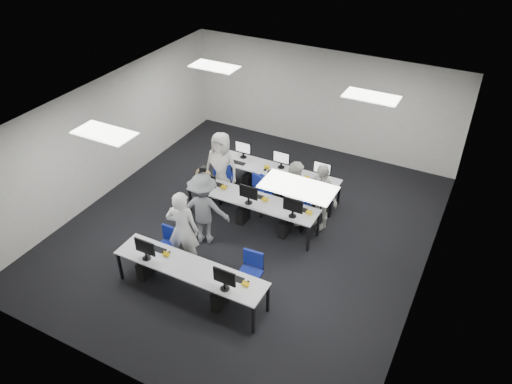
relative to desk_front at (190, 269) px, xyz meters
The scene contains 23 objects.
room 2.54m from the desk_front, 90.00° to the left, with size 9.00×9.02×3.00m.
ceiling_panels 3.33m from the desk_front, 90.00° to the left, with size 5.20×4.60×0.02m.
desk_front is the anchor object (origin of this frame).
desk_mid 2.60m from the desk_front, 90.00° to the left, with size 3.20×0.70×0.73m.
desk_back 4.00m from the desk_front, 90.00° to the left, with size 3.20×0.70×0.73m.
equipment_front 0.38m from the desk_front, behind, with size 2.51×0.41×1.19m.
equipment_mid 2.61m from the desk_front, 94.24° to the left, with size 2.91×0.41×1.19m.
equipment_back 4.04m from the desk_front, 87.27° to the left, with size 2.91×0.41×1.19m.
chair_0 1.17m from the desk_front, 150.94° to the left, with size 0.43×0.47×0.88m.
chair_1 1.23m from the desk_front, 31.52° to the left, with size 0.48×0.52×0.92m.
chair_2 3.39m from the desk_front, 111.81° to the left, with size 0.42×0.45×0.82m.
chair_3 3.23m from the desk_front, 91.17° to the left, with size 0.55×0.58×0.89m.
chair_4 3.24m from the desk_front, 72.74° to the left, with size 0.48×0.53×0.97m.
chair_5 3.69m from the desk_front, 110.00° to the left, with size 0.61×0.63×0.97m.
chair_6 3.50m from the desk_front, 91.94° to the left, with size 0.59×0.61×0.93m.
chair_7 3.51m from the desk_front, 74.17° to the left, with size 0.56×0.59×0.96m.
handbag 3.14m from the desk_front, 117.60° to the left, with size 0.39×0.25×0.32m, color #8D6649.
student_0 0.96m from the desk_front, 131.61° to the left, with size 0.68×0.45×1.86m, color beige.
student_1 3.34m from the desk_front, 76.49° to the left, with size 0.78×0.61×1.60m, color beige.
student_2 3.53m from the desk_front, 110.56° to the left, with size 0.88×0.57×1.80m, color beige.
student_3 3.58m from the desk_front, 66.56° to the left, with size 0.99×0.41×1.69m, color beige.
photographer 1.72m from the desk_front, 113.13° to the left, with size 1.13×0.65×1.75m, color slate.
dslr_camera 2.20m from the desk_front, 112.81° to the left, with size 0.14×0.18×0.10m, color black.
Camera 1 is at (4.45, -8.15, 7.39)m, focal length 35.00 mm.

